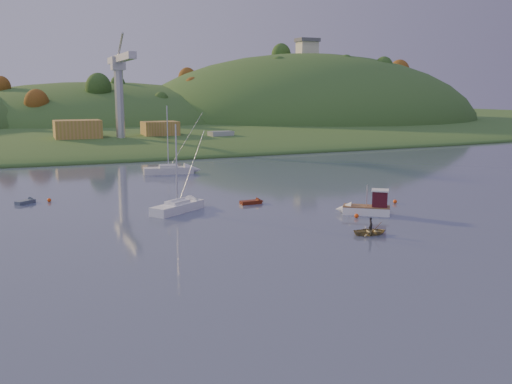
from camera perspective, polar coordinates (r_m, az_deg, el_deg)
name	(u,v)px	position (r m, az deg, el deg)	size (l,w,h in m)	color
ground	(462,333)	(36.61, 19.92, -13.13)	(500.00, 500.00, 0.00)	#363D58
far_shore	(69,126)	(255.62, -18.20, 6.33)	(620.00, 220.00, 1.50)	#2B5120
shore_slope	(89,136)	(191.13, -16.33, 5.36)	(640.00, 150.00, 7.00)	#2B5120
hill_center	(100,128)	(236.96, -15.31, 6.22)	(140.00, 120.00, 36.00)	#2B5120
hill_right	(306,125)	(249.62, 5.03, 6.71)	(150.00, 130.00, 60.00)	#2B5120
hilltop_house	(307,46)	(249.98, 5.15, 14.37)	(9.00, 7.00, 6.45)	beige
hillside_trees	(82,132)	(210.94, -17.02, 5.72)	(280.00, 50.00, 32.00)	#244819
wharf	(132,143)	(149.48, -12.33, 4.82)	(42.00, 16.00, 2.40)	slate
shed_west	(78,130)	(148.26, -17.41, 5.95)	(11.00, 8.00, 4.80)	olive
shed_east	(160,129)	(152.92, -9.56, 6.22)	(9.00, 7.00, 4.00)	olive
dock_crane	(120,79)	(144.86, -13.46, 10.95)	(3.20, 28.00, 20.30)	#B7B7BC
fishing_boat	(363,207)	(67.11, 10.64, -1.48)	(6.15, 5.29, 3.98)	white
sailboat_near	(178,206)	(67.98, -7.85, -1.42)	(7.41, 6.06, 10.34)	white
sailboat_far	(168,170)	(99.96, -8.75, 2.23)	(8.73, 3.74, 11.72)	silver
canoe	(371,231)	(57.91, 11.39, -3.88)	(2.34, 3.28, 0.68)	#9D8C56
paddler	(371,227)	(57.82, 11.40, -3.47)	(0.55, 0.36, 1.51)	black
red_tender	(255,202)	(72.48, -0.09, -0.99)	(3.21, 1.17, 1.08)	#5D1D0D
grey_dinghy	(29,201)	(78.50, -21.77, -0.86)	(2.93, 2.59, 1.07)	#505D6A
work_vessel	(221,140)	(151.70, -3.53, 5.17)	(15.55, 7.54, 3.83)	slate
buoy_1	(357,216)	(65.21, 10.02, -2.36)	(0.50, 0.50, 0.50)	#EB460C
buoy_3	(49,200)	(78.24, -19.98, -0.76)	(0.50, 0.50, 0.50)	#EB460C
buoy_4	(395,202)	(74.68, 13.74, -0.93)	(0.50, 0.50, 0.50)	#EB460C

